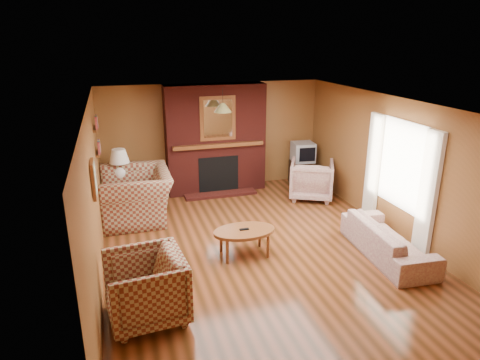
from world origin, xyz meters
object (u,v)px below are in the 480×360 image
object	(u,v)px
floral_armchair	(312,180)
coffee_table	(244,233)
plaid_loveseat	(136,195)
floral_sofa	(388,240)
fireplace	(216,140)
table_lamp	(120,163)
side_table	(123,194)
crt_tv	(303,152)
plaid_armchair	(145,288)
tv_stand	(302,173)

from	to	relation	value
floral_armchair	coffee_table	size ratio (longest dim) A/B	0.91
plaid_loveseat	floral_sofa	world-z (taller)	plaid_loveseat
fireplace	table_lamp	distance (m)	2.18
floral_sofa	side_table	xyz separation A→B (m)	(-4.00, 3.28, 0.03)
floral_armchair	side_table	distance (m)	4.00
plaid_loveseat	crt_tv	size ratio (longest dim) A/B	2.77
plaid_armchair	tv_stand	size ratio (longest dim) A/B	1.68
side_table	crt_tv	world-z (taller)	crt_tv
side_table	floral_sofa	bearing A→B (deg)	-39.31
floral_armchair	floral_sofa	bearing A→B (deg)	117.68
coffee_table	crt_tv	distance (m)	3.79
side_table	tv_stand	distance (m)	4.16
floral_sofa	coffee_table	size ratio (longest dim) A/B	1.88
coffee_table	table_lamp	distance (m)	3.22
plaid_armchair	side_table	size ratio (longest dim) A/B	1.58
plaid_armchair	floral_armchair	size ratio (longest dim) A/B	1.04
plaid_armchair	table_lamp	xyz separation A→B (m)	(-0.15, 3.82, 0.53)
plaid_armchair	floral_sofa	bearing A→B (deg)	92.61
plaid_loveseat	table_lamp	size ratio (longest dim) A/B	2.26
fireplace	tv_stand	world-z (taller)	fireplace
fireplace	floral_armchair	xyz separation A→B (m)	(1.86, -1.08, -0.77)
tv_stand	fireplace	bearing A→B (deg)	178.48
plaid_loveseat	tv_stand	world-z (taller)	plaid_loveseat
fireplace	tv_stand	distance (m)	2.25
floral_sofa	tv_stand	size ratio (longest dim) A/B	3.32
plaid_armchair	floral_sofa	world-z (taller)	plaid_armchair
floral_sofa	side_table	world-z (taller)	side_table
plaid_armchair	floral_armchair	xyz separation A→B (m)	(3.81, 3.27, -0.02)
plaid_loveseat	floral_sofa	size ratio (longest dim) A/B	0.78
tv_stand	plaid_loveseat	bearing A→B (deg)	-162.59
fireplace	plaid_armchair	bearing A→B (deg)	-114.13
floral_sofa	floral_armchair	xyz separation A→B (m)	(-0.04, 2.73, 0.14)
fireplace	plaid_loveseat	distance (m)	2.28
floral_sofa	coffee_table	bearing A→B (deg)	77.31
fireplace	side_table	xyz separation A→B (m)	(-2.10, -0.53, -0.88)
plaid_loveseat	floral_armchair	xyz separation A→B (m)	(3.71, 0.06, -0.06)
coffee_table	tv_stand	world-z (taller)	tv_stand
plaid_loveseat	tv_stand	xyz separation A→B (m)	(3.90, 0.96, -0.19)
floral_armchair	table_lamp	bearing A→B (deg)	19.10
coffee_table	plaid_armchair	bearing A→B (deg)	-143.67
plaid_armchair	floral_sofa	distance (m)	3.89
floral_armchair	side_table	world-z (taller)	floral_armchair
floral_sofa	crt_tv	bearing A→B (deg)	1.86
plaid_loveseat	crt_tv	bearing A→B (deg)	104.08
fireplace	coffee_table	world-z (taller)	fireplace
floral_sofa	table_lamp	bearing A→B (deg)	54.92
plaid_loveseat	floral_sofa	bearing A→B (deg)	54.94
plaid_loveseat	floral_sofa	distance (m)	4.61
side_table	crt_tv	size ratio (longest dim) A/B	1.14
floral_sofa	tv_stand	bearing A→B (deg)	1.87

